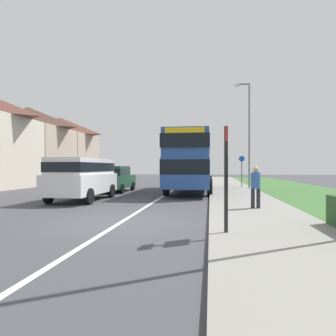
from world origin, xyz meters
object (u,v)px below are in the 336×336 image
object	(u,v)px
parked_car_dark_green	(114,178)
pedestrian_at_stop	(256,185)
parked_van_white	(83,175)
double_decker_bus	(191,160)
bus_stop_sign	(226,172)
street_lamp_mid	(248,129)
cycle_route_sign	(242,170)

from	to	relation	value
parked_car_dark_green	pedestrian_at_stop	bearing A→B (deg)	-45.06
parked_van_white	parked_car_dark_green	distance (m)	5.30
double_decker_bus	bus_stop_sign	world-z (taller)	double_decker_bus
bus_stop_sign	street_lamp_mid	distance (m)	16.26
parked_van_white	cycle_route_sign	distance (m)	13.34
cycle_route_sign	street_lamp_mid	bearing A→B (deg)	-78.87
double_decker_bus	parked_car_dark_green	world-z (taller)	double_decker_bus
pedestrian_at_stop	cycle_route_sign	bearing A→B (deg)	86.55
pedestrian_at_stop	bus_stop_sign	xyz separation A→B (m)	(-1.30, -4.45, 0.56)
parked_car_dark_green	cycle_route_sign	world-z (taller)	cycle_route_sign
pedestrian_at_stop	double_decker_bus	bearing A→B (deg)	108.73
bus_stop_sign	cycle_route_sign	size ratio (longest dim) A/B	1.03
double_decker_bus	parked_van_white	bearing A→B (deg)	-129.69
cycle_route_sign	street_lamp_mid	size ratio (longest dim) A/B	0.32
pedestrian_at_stop	cycle_route_sign	distance (m)	12.89
parked_van_white	bus_stop_sign	world-z (taller)	bus_stop_sign
double_decker_bus	pedestrian_at_stop	bearing A→B (deg)	-71.27
parked_car_dark_green	double_decker_bus	bearing A→B (deg)	7.58
parked_van_white	pedestrian_at_stop	distance (m)	8.35
parked_van_white	pedestrian_at_stop	bearing A→B (deg)	-18.98
parked_car_dark_green	bus_stop_sign	xyz separation A→B (m)	(6.69, -12.45, 0.61)
double_decker_bus	parked_van_white	xyz separation A→B (m)	(-4.95, -5.97, -0.90)
double_decker_bus	pedestrian_at_stop	world-z (taller)	double_decker_bus
double_decker_bus	parked_van_white	distance (m)	7.80
cycle_route_sign	parked_car_dark_green	bearing A→B (deg)	-151.05
bus_stop_sign	double_decker_bus	bearing A→B (deg)	97.13
pedestrian_at_stop	street_lamp_mid	bearing A→B (deg)	84.65
pedestrian_at_stop	street_lamp_mid	size ratio (longest dim) A/B	0.21
parked_van_white	bus_stop_sign	distance (m)	9.74
double_decker_bus	street_lamp_mid	bearing A→B (deg)	33.97
double_decker_bus	cycle_route_sign	bearing A→B (deg)	48.32
parked_van_white	pedestrian_at_stop	world-z (taller)	parked_van_white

